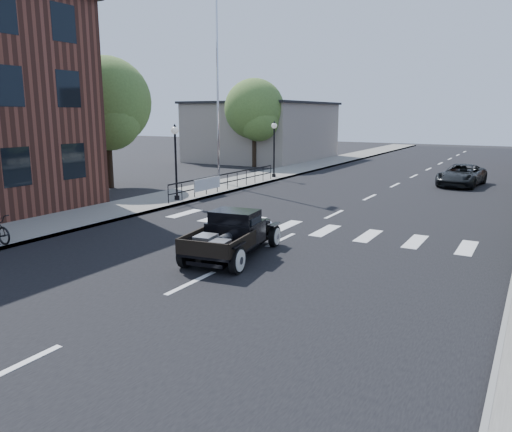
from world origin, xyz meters
The scene contains 14 objects.
ground centered at (0.00, 0.00, 0.00)m, with size 120.00×120.00×0.00m, color black.
road centered at (0.00, 15.00, 0.01)m, with size 14.00×80.00×0.02m, color black.
road_markings centered at (0.00, 10.00, 0.00)m, with size 12.00×60.00×0.06m, color silver, non-canonical shape.
sidewalk_left centered at (-8.50, 15.00, 0.07)m, with size 3.00×80.00×0.15m, color gray.
low_building_left centered at (-15.00, 28.00, 2.50)m, with size 10.00×12.00×5.00m, color #9E9284.
railing centered at (-7.30, 10.00, 0.65)m, with size 0.08×10.00×1.00m, color black, non-canonical shape.
banner centered at (-7.22, 8.00, 0.45)m, with size 0.04×2.20×0.60m, color silver, non-canonical shape.
lamp_post_b centered at (-7.60, 6.00, 1.94)m, with size 0.36×0.36×3.58m, color black, non-canonical shape.
lamp_post_c centered at (-7.60, 16.00, 1.94)m, with size 0.36×0.36×3.58m, color black, non-canonical shape.
flagpole centered at (-9.20, 12.00, 5.99)m, with size 0.12×0.12×11.68m, color silver.
big_tree_near centered at (-14.00, 8.00, 3.67)m, with size 4.99×4.99×7.34m, color #4B6C2E, non-canonical shape.
big_tree_far centered at (-12.50, 22.00, 3.45)m, with size 4.69×4.69×6.89m, color #4B6C2E, non-canonical shape.
hotrod_pickup centered at (-0.36, -0.48, 0.71)m, with size 1.91×4.09×1.42m, color black, non-canonical shape.
second_car centered at (3.42, 18.74, 0.63)m, with size 2.09×4.53×1.26m, color black.
Camera 1 is at (7.34, -12.59, 4.22)m, focal length 35.00 mm.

